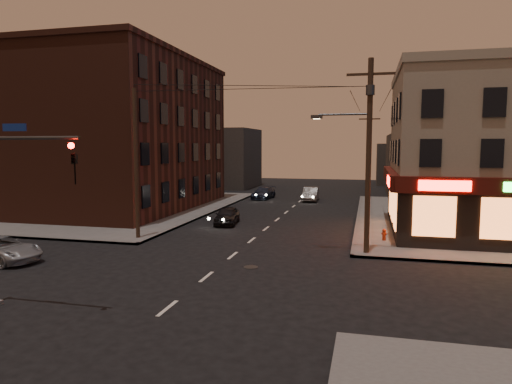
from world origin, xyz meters
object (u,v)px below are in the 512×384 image
(sedan_near, at_px, (227,215))
(sedan_far, at_px, (264,193))
(sedan_mid, at_px, (311,194))
(fire_hydrant, at_px, (384,234))

(sedan_near, distance_m, sedan_far, 16.22)
(sedan_near, bearing_deg, sedan_mid, 67.37)
(sedan_far, bearing_deg, fire_hydrant, -53.49)
(fire_hydrant, bearing_deg, sedan_far, 120.72)
(sedan_near, relative_size, sedan_mid, 0.89)
(sedan_mid, relative_size, sedan_far, 0.99)
(sedan_near, distance_m, sedan_mid, 16.23)
(sedan_near, distance_m, fire_hydrant, 11.65)
(sedan_mid, distance_m, sedan_far, 5.20)
(sedan_near, xyz_separation_m, fire_hydrant, (10.98, -3.92, -0.11))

